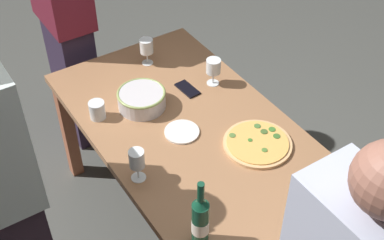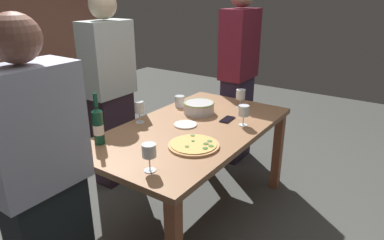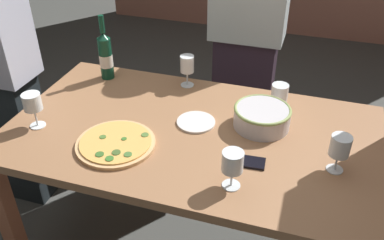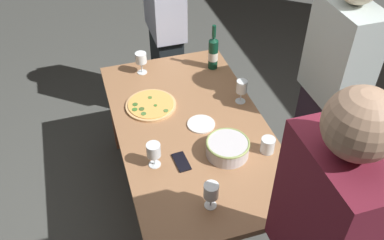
{
  "view_description": "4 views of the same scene",
  "coord_description": "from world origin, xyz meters",
  "px_view_note": "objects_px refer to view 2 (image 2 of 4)",
  "views": [
    {
      "loc": [
        -1.59,
        1.03,
        2.49
      ],
      "look_at": [
        0.0,
        0.0,
        0.8
      ],
      "focal_mm": 49.32,
      "sensor_mm": 36.0,
      "label": 1
    },
    {
      "loc": [
        -1.87,
        -1.28,
        1.67
      ],
      "look_at": [
        0.0,
        0.0,
        0.8
      ],
      "focal_mm": 31.68,
      "sensor_mm": 36.0,
      "label": 2
    },
    {
      "loc": [
        0.44,
        -1.4,
        1.79
      ],
      "look_at": [
        0.0,
        0.0,
        0.8
      ],
      "focal_mm": 38.98,
      "sensor_mm": 36.0,
      "label": 3
    },
    {
      "loc": [
        1.82,
        -0.56,
        2.47
      ],
      "look_at": [
        0.0,
        0.0,
        0.8
      ],
      "focal_mm": 39.36,
      "sensor_mm": 36.0,
      "label": 4
    }
  ],
  "objects_px": {
    "cup_amber": "(180,101)",
    "side_plate": "(186,124)",
    "serving_bowl": "(199,107)",
    "wine_glass_far_right": "(149,151)",
    "pizza": "(194,145)",
    "person_guest_left": "(238,74)",
    "person_guest_right": "(42,183)",
    "wine_bottle": "(98,125)",
    "wine_glass_by_bottle": "(244,111)",
    "cell_phone": "(227,119)",
    "person_host": "(110,92)",
    "wine_glass_far_left": "(139,108)",
    "dining_table": "(192,139)",
    "wine_glass_near_pizza": "(241,95)"
  },
  "relations": [
    {
      "from": "side_plate",
      "to": "person_host",
      "type": "xyz_separation_m",
      "value": [
        0.05,
        0.84,
        0.1
      ]
    },
    {
      "from": "serving_bowl",
      "to": "wine_bottle",
      "type": "height_order",
      "value": "wine_bottle"
    },
    {
      "from": "cell_phone",
      "to": "pizza",
      "type": "bearing_deg",
      "value": 91.69
    },
    {
      "from": "pizza",
      "to": "person_host",
      "type": "height_order",
      "value": "person_host"
    },
    {
      "from": "pizza",
      "to": "wine_glass_far_right",
      "type": "xyz_separation_m",
      "value": [
        -0.39,
        0.03,
        0.11
      ]
    },
    {
      "from": "person_guest_left",
      "to": "serving_bowl",
      "type": "bearing_deg",
      "value": -5.23
    },
    {
      "from": "wine_glass_far_right",
      "to": "dining_table",
      "type": "bearing_deg",
      "value": 14.52
    },
    {
      "from": "dining_table",
      "to": "cell_phone",
      "type": "xyz_separation_m",
      "value": [
        0.27,
        -0.14,
        0.1
      ]
    },
    {
      "from": "cup_amber",
      "to": "wine_glass_far_right",
      "type": "bearing_deg",
      "value": -152.1
    },
    {
      "from": "wine_glass_near_pizza",
      "to": "side_plate",
      "type": "xyz_separation_m",
      "value": [
        -0.59,
        0.14,
        -0.1
      ]
    },
    {
      "from": "pizza",
      "to": "wine_glass_by_bottle",
      "type": "relative_size",
      "value": 2.15
    },
    {
      "from": "serving_bowl",
      "to": "wine_bottle",
      "type": "relative_size",
      "value": 0.73
    },
    {
      "from": "dining_table",
      "to": "wine_bottle",
      "type": "relative_size",
      "value": 4.74
    },
    {
      "from": "wine_glass_far_left",
      "to": "person_guest_right",
      "type": "relative_size",
      "value": 0.1
    },
    {
      "from": "cell_phone",
      "to": "person_guest_right",
      "type": "distance_m",
      "value": 1.4
    },
    {
      "from": "wine_glass_near_pizza",
      "to": "person_guest_right",
      "type": "height_order",
      "value": "person_guest_right"
    },
    {
      "from": "pizza",
      "to": "wine_bottle",
      "type": "bearing_deg",
      "value": 119.91
    },
    {
      "from": "side_plate",
      "to": "person_guest_left",
      "type": "xyz_separation_m",
      "value": [
        1.08,
        0.13,
        0.15
      ]
    },
    {
      "from": "person_guest_right",
      "to": "person_guest_left",
      "type": "bearing_deg",
      "value": 7.96
    },
    {
      "from": "serving_bowl",
      "to": "wine_glass_far_right",
      "type": "height_order",
      "value": "wine_glass_far_right"
    },
    {
      "from": "cup_amber",
      "to": "person_guest_right",
      "type": "relative_size",
      "value": 0.06
    },
    {
      "from": "wine_glass_by_bottle",
      "to": "cell_phone",
      "type": "relative_size",
      "value": 1.05
    },
    {
      "from": "pizza",
      "to": "person_host",
      "type": "distance_m",
      "value": 1.14
    },
    {
      "from": "wine_glass_near_pizza",
      "to": "person_guest_left",
      "type": "height_order",
      "value": "person_guest_left"
    },
    {
      "from": "dining_table",
      "to": "wine_glass_by_bottle",
      "type": "xyz_separation_m",
      "value": [
        0.24,
        -0.29,
        0.2
      ]
    },
    {
      "from": "wine_glass_by_bottle",
      "to": "wine_glass_far_left",
      "type": "relative_size",
      "value": 0.94
    },
    {
      "from": "dining_table",
      "to": "serving_bowl",
      "type": "distance_m",
      "value": 0.34
    },
    {
      "from": "dining_table",
      "to": "wine_glass_far_left",
      "type": "relative_size",
      "value": 9.85
    },
    {
      "from": "cell_phone",
      "to": "person_guest_right",
      "type": "relative_size",
      "value": 0.09
    },
    {
      "from": "serving_bowl",
      "to": "wine_glass_by_bottle",
      "type": "relative_size",
      "value": 1.63
    },
    {
      "from": "serving_bowl",
      "to": "wine_glass_far_left",
      "type": "distance_m",
      "value": 0.49
    },
    {
      "from": "serving_bowl",
      "to": "person_host",
      "type": "xyz_separation_m",
      "value": [
        -0.22,
        0.77,
        0.05
      ]
    },
    {
      "from": "cup_amber",
      "to": "side_plate",
      "type": "distance_m",
      "value": 0.43
    },
    {
      "from": "wine_bottle",
      "to": "wine_glass_by_bottle",
      "type": "bearing_deg",
      "value": -37.52
    },
    {
      "from": "wine_glass_far_right",
      "to": "person_guest_left",
      "type": "distance_m",
      "value": 1.77
    },
    {
      "from": "pizza",
      "to": "person_guest_right",
      "type": "bearing_deg",
      "value": 159.57
    },
    {
      "from": "wine_glass_near_pizza",
      "to": "wine_glass_far_right",
      "type": "height_order",
      "value": "wine_glass_far_right"
    },
    {
      "from": "serving_bowl",
      "to": "wine_glass_far_left",
      "type": "height_order",
      "value": "wine_glass_far_left"
    },
    {
      "from": "wine_glass_far_right",
      "to": "cup_amber",
      "type": "distance_m",
      "value": 1.11
    },
    {
      "from": "dining_table",
      "to": "wine_glass_near_pizza",
      "type": "xyz_separation_m",
      "value": [
        0.59,
        -0.09,
        0.2
      ]
    },
    {
      "from": "cup_amber",
      "to": "person_guest_right",
      "type": "distance_m",
      "value": 1.45
    },
    {
      "from": "cup_amber",
      "to": "side_plate",
      "type": "xyz_separation_m",
      "value": [
        -0.32,
        -0.29,
        -0.04
      ]
    },
    {
      "from": "wine_glass_far_left",
      "to": "person_guest_left",
      "type": "bearing_deg",
      "value": -8.6
    },
    {
      "from": "pizza",
      "to": "wine_glass_by_bottle",
      "type": "distance_m",
      "value": 0.52
    },
    {
      "from": "pizza",
      "to": "dining_table",
      "type": "bearing_deg",
      "value": 36.37
    },
    {
      "from": "cup_amber",
      "to": "person_host",
      "type": "height_order",
      "value": "person_host"
    },
    {
      "from": "person_guest_left",
      "to": "person_guest_right",
      "type": "relative_size",
      "value": 1.1
    },
    {
      "from": "cup_amber",
      "to": "cell_phone",
      "type": "height_order",
      "value": "cup_amber"
    },
    {
      "from": "serving_bowl",
      "to": "person_guest_left",
      "type": "distance_m",
      "value": 0.81
    },
    {
      "from": "side_plate",
      "to": "person_host",
      "type": "relative_size",
      "value": 0.1
    }
  ]
}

